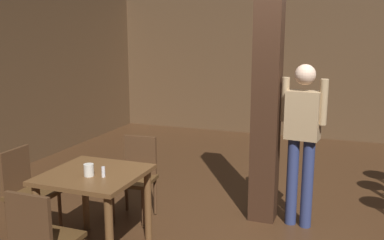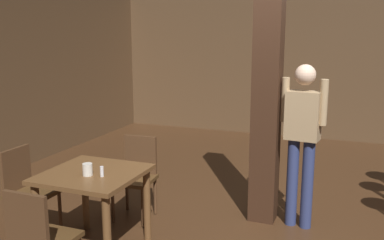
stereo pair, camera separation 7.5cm
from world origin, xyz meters
name	(u,v)px [view 1 (the left image)]	position (x,y,z in m)	size (l,w,h in m)	color
ground_plane	(264,234)	(0.00, 0.00, 0.00)	(10.80, 10.80, 0.00)	#422816
wall_back	(311,66)	(0.00, 4.50, 1.40)	(8.00, 0.10, 2.80)	brown
pillar	(267,93)	(-0.09, 0.40, 1.40)	(0.28, 0.28, 2.80)	#382114
dining_table	(95,188)	(-1.41, -0.88, 0.63)	(0.86, 0.86, 0.78)	brown
chair_south	(41,238)	(-1.38, -1.67, 0.51)	(0.42, 0.42, 0.89)	#4C3319
chair_north	(137,173)	(-1.42, -0.05, 0.51)	(0.45, 0.45, 0.89)	#4C3319
chair_west	(26,188)	(-2.23, -0.85, 0.51)	(0.42, 0.42, 0.89)	#4C3319
napkin_cup	(89,170)	(-1.40, -0.98, 0.83)	(0.09, 0.09, 0.11)	silver
salt_shaker	(103,172)	(-1.26, -0.96, 0.82)	(0.03, 0.03, 0.09)	silver
standing_person	(302,134)	(0.30, 0.35, 1.00)	(0.47, 0.24, 1.72)	tan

